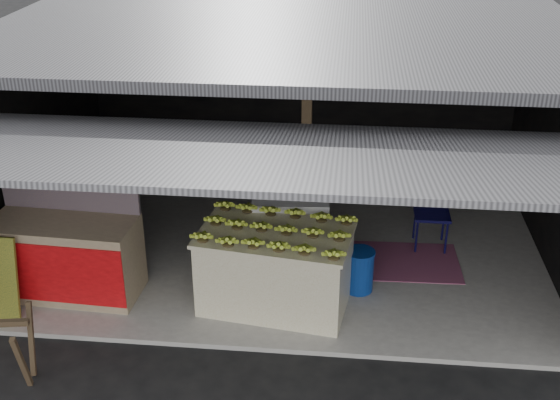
# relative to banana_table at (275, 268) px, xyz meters

# --- Properties ---
(ground) EXTENTS (80.00, 80.00, 0.00)m
(ground) POSITION_rel_banana_table_xyz_m (-0.03, -0.87, -0.54)
(ground) COLOR black
(ground) RESTS_ON ground
(concrete_slab) EXTENTS (7.00, 5.00, 0.06)m
(concrete_slab) POSITION_rel_banana_table_xyz_m (-0.03, 1.63, -0.51)
(concrete_slab) COLOR gray
(concrete_slab) RESTS_ON ground
(shophouse) EXTENTS (7.40, 7.29, 3.02)m
(shophouse) POSITION_rel_banana_table_xyz_m (-0.03, 1.95, 1.56)
(shophouse) COLOR black
(shophouse) RESTS_ON ground
(banana_table) EXTENTS (1.86, 1.30, 0.95)m
(banana_table) POSITION_rel_banana_table_xyz_m (0.00, 0.00, 0.00)
(banana_table) COLOR silver
(banana_table) RESTS_ON concrete_slab
(banana_pile) EXTENTS (1.72, 1.18, 0.19)m
(banana_pile) POSITION_rel_banana_table_xyz_m (-0.00, -0.00, 0.57)
(banana_pile) COLOR yellow
(banana_pile) RESTS_ON banana_table
(white_crate) EXTENTS (0.98, 0.70, 1.04)m
(white_crate) POSITION_rel_banana_table_xyz_m (0.10, 0.80, 0.04)
(white_crate) COLOR white
(white_crate) RESTS_ON concrete_slab
(neighbor_stall) EXTENTS (1.74, 0.85, 1.76)m
(neighbor_stall) POSITION_rel_banana_table_xyz_m (-2.51, 0.00, 0.05)
(neighbor_stall) COLOR #998466
(neighbor_stall) RESTS_ON concrete_slab
(water_barrel) EXTENTS (0.35, 0.35, 0.51)m
(water_barrel) POSITION_rel_banana_table_xyz_m (0.98, 0.39, -0.22)
(water_barrel) COLOR navy
(water_barrel) RESTS_ON concrete_slab
(plastic_chair) EXTENTS (0.47, 0.47, 0.99)m
(plastic_chair) POSITION_rel_banana_table_xyz_m (1.93, 1.67, 0.11)
(plastic_chair) COLOR #0B0936
(plastic_chair) RESTS_ON concrete_slab
(magenta_rug) EXTENTS (1.53, 1.04, 0.01)m
(magenta_rug) POSITION_rel_banana_table_xyz_m (1.54, 1.11, -0.47)
(magenta_rug) COLOR #6A1753
(magenta_rug) RESTS_ON concrete_slab
(picture_frames) EXTENTS (1.62, 0.04, 0.46)m
(picture_frames) POSITION_rel_banana_table_xyz_m (-0.20, 4.03, 1.39)
(picture_frames) COLOR black
(picture_frames) RESTS_ON shophouse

